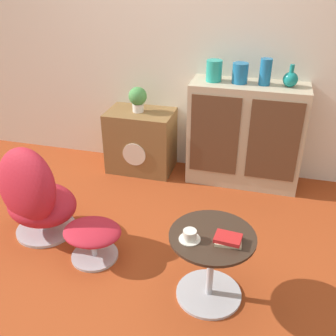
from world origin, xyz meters
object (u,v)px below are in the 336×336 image
object	(u,v)px
teacup	(190,236)
vase_inner_right	(265,72)
vase_rightmost	(290,79)
sideboard	(245,135)
potted_plant	(138,98)
tv_console	(141,141)
vase_leftmost	(214,71)
egg_chair	(35,196)
vase_inner_left	(240,73)
coffee_table	(211,262)
ottoman	(93,236)
book_stack	(228,239)

from	to	relation	value
teacup	vase_inner_right	bearing A→B (deg)	79.85
vase_rightmost	teacup	xyz separation A→B (m)	(-0.50, -1.62, -0.52)
sideboard	potted_plant	distance (m)	1.07
tv_console	vase_leftmost	xyz separation A→B (m)	(0.69, 0.02, 0.75)
vase_rightmost	vase_inner_right	bearing A→B (deg)	180.00
sideboard	vase_inner_right	size ratio (longest dim) A/B	4.60
egg_chair	vase_inner_left	xyz separation A→B (m)	(1.35, 1.26, 0.70)
tv_console	coffee_table	distance (m)	1.81
sideboard	egg_chair	size ratio (longest dim) A/B	1.32
vase_inner_right	teacup	bearing A→B (deg)	-100.15
vase_leftmost	coffee_table	bearing A→B (deg)	-80.05
ottoman	teacup	bearing A→B (deg)	-16.32
vase_inner_left	potted_plant	size ratio (longest dim) A/B	0.72
vase_inner_left	book_stack	size ratio (longest dim) A/B	1.06
tv_console	teacup	bearing A→B (deg)	-62.32
tv_console	egg_chair	bearing A→B (deg)	-109.26
vase_inner_right	vase_leftmost	bearing A→B (deg)	180.00
vase_leftmost	vase_inner_right	size ratio (longest dim) A/B	0.82
coffee_table	teacup	world-z (taller)	teacup
tv_console	vase_inner_right	xyz separation A→B (m)	(1.13, 0.02, 0.77)
coffee_table	vase_inner_left	size ratio (longest dim) A/B	3.03
teacup	book_stack	distance (m)	0.22
tv_console	egg_chair	distance (m)	1.31
tv_console	vase_leftmost	bearing A→B (deg)	1.64
ottoman	book_stack	size ratio (longest dim) A/B	2.57
vase_rightmost	book_stack	world-z (taller)	vase_rightmost
tv_console	teacup	distance (m)	1.82
sideboard	tv_console	world-z (taller)	sideboard
sideboard	vase_leftmost	size ratio (longest dim) A/B	5.60
ottoman	potted_plant	xyz separation A→B (m)	(-0.11, 1.38, 0.56)
vase_inner_left	vase_rightmost	world-z (taller)	vase_rightmost
egg_chair	potted_plant	xyz separation A→B (m)	(0.42, 1.24, 0.40)
sideboard	vase_inner_left	world-z (taller)	vase_inner_left
egg_chair	potted_plant	world-z (taller)	potted_plant
vase_leftmost	vase_inner_right	xyz separation A→B (m)	(0.44, 0.00, 0.02)
vase_leftmost	potted_plant	xyz separation A→B (m)	(-0.71, -0.02, -0.30)
egg_chair	vase_rightmost	distance (m)	2.28
sideboard	teacup	world-z (taller)	sideboard
tv_console	book_stack	world-z (taller)	tv_console
sideboard	tv_console	xyz separation A→B (m)	(-1.01, -0.02, -0.18)
ottoman	vase_inner_right	distance (m)	1.95
potted_plant	book_stack	distance (m)	1.92
ottoman	coffee_table	xyz separation A→B (m)	(0.87, -0.14, 0.09)
vase_inner_left	vase_rightmost	distance (m)	0.42
sideboard	egg_chair	xyz separation A→B (m)	(-1.45, -1.25, -0.13)
egg_chair	vase_rightmost	xyz separation A→B (m)	(1.77, 1.26, 0.68)
sideboard	potted_plant	xyz separation A→B (m)	(-1.03, -0.02, 0.27)
sideboard	ottoman	world-z (taller)	sideboard
tv_console	ottoman	bearing A→B (deg)	-86.21
ottoman	teacup	xyz separation A→B (m)	(0.75, -0.22, 0.32)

